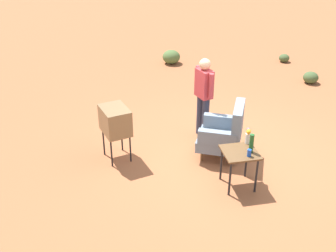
{
  "coord_description": "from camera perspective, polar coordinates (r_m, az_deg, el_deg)",
  "views": [
    {
      "loc": [
        6.34,
        -2.31,
        4.17
      ],
      "look_at": [
        -0.06,
        -1.03,
        0.65
      ],
      "focal_mm": 43.94,
      "sensor_mm": 36.0,
      "label": 1
    }
  ],
  "objects": [
    {
      "name": "ground_plane",
      "position": [
        7.94,
        7.4,
        -3.66
      ],
      "size": [
        60.0,
        60.0,
        0.0
      ],
      "primitive_type": "plane",
      "color": "#A05B38"
    },
    {
      "name": "armchair",
      "position": [
        7.59,
        7.89,
        -0.92
      ],
      "size": [
        1.02,
        1.03,
        1.06
      ],
      "color": "brown",
      "rests_on": "ground"
    },
    {
      "name": "side_table",
      "position": [
        6.79,
        9.91,
        -4.24
      ],
      "size": [
        0.56,
        0.56,
        0.67
      ],
      "color": "black",
      "rests_on": "ground"
    },
    {
      "name": "tv_on_stand",
      "position": [
        7.38,
        -7.32,
        0.73
      ],
      "size": [
        0.69,
        0.58,
        1.03
      ],
      "color": "black",
      "rests_on": "ground"
    },
    {
      "name": "person_standing",
      "position": [
        8.07,
        4.98,
        4.58
      ],
      "size": [
        0.55,
        0.31,
        1.64
      ],
      "color": "#2D3347",
      "rests_on": "ground"
    },
    {
      "name": "bottle_wine_green",
      "position": [
        6.68,
        11.51,
        -2.36
      ],
      "size": [
        0.07,
        0.07,
        0.32
      ],
      "primitive_type": "cylinder",
      "color": "#1E5623",
      "rests_on": "side_table"
    },
    {
      "name": "soda_can_blue",
      "position": [
        6.61,
        11.2,
        -3.68
      ],
      "size": [
        0.07,
        0.07,
        0.12
      ],
      "primitive_type": "cylinder",
      "color": "blue",
      "rests_on": "side_table"
    },
    {
      "name": "flower_vase",
      "position": [
        6.92,
        11.06,
        -1.27
      ],
      "size": [
        0.15,
        0.1,
        0.27
      ],
      "color": "silver",
      "rests_on": "side_table"
    },
    {
      "name": "shrub_near",
      "position": [
        12.36,
        0.46,
        9.57
      ],
      "size": [
        0.52,
        0.52,
        0.4
      ],
      "primitive_type": "ellipsoid",
      "color": "#516B38",
      "rests_on": "ground"
    },
    {
      "name": "shrub_far",
      "position": [
        11.57,
        19.19,
        6.38
      ],
      "size": [
        0.4,
        0.4,
        0.31
      ],
      "primitive_type": "ellipsoid",
      "color": "#475B33",
      "rests_on": "ground"
    },
    {
      "name": "shrub_lone",
      "position": [
        12.99,
        15.82,
        9.07
      ],
      "size": [
        0.31,
        0.31,
        0.24
      ],
      "primitive_type": "ellipsoid",
      "color": "#475B33",
      "rests_on": "ground"
    }
  ]
}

